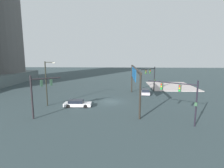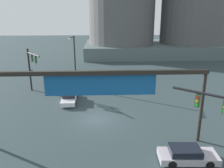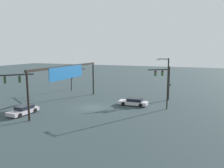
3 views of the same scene
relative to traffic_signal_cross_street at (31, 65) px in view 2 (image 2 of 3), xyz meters
The scene contains 6 objects.
ground_plane 14.06m from the traffic_signal_cross_street, 46.00° to the right, with size 189.27×189.27×0.00m, color #2F3D40.
traffic_signal_cross_street is the anchor object (origin of this frame).
streetlamp_curved_arm 6.09m from the traffic_signal_cross_street, 10.92° to the left, with size 0.65×2.11×7.90m.
overhead_sign_gantry 17.25m from the traffic_signal_cross_street, 56.43° to the right, with size 18.84×0.43×6.64m.
sedan_car_approaching 7.83m from the traffic_signal_cross_street, 35.84° to the right, with size 1.99×4.79×1.21m.
sedan_car_waiting_far 24.18m from the traffic_signal_cross_street, 46.47° to the right, with size 4.59×2.16×1.21m.
Camera 2 is at (0.62, -22.96, 11.20)m, focal length 37.29 mm.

